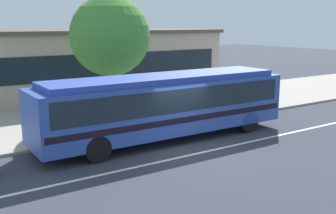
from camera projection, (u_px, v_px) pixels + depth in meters
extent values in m
plane|color=#333641|center=(184.00, 148.00, 16.04)|extent=(120.00, 120.00, 0.00)
cube|color=#A0998C|center=(110.00, 115.00, 21.62)|extent=(60.00, 8.00, 0.12)
cube|color=silver|center=(197.00, 154.00, 15.39)|extent=(56.00, 0.16, 0.01)
cube|color=#2C49A2|center=(165.00, 106.00, 16.99)|extent=(11.29, 2.61, 2.12)
cube|color=#2A42A5|center=(165.00, 78.00, 16.75)|extent=(10.38, 2.30, 0.24)
cube|color=#19232D|center=(165.00, 96.00, 16.91)|extent=(10.61, 2.63, 0.93)
cube|color=black|center=(165.00, 114.00, 17.07)|extent=(11.06, 2.63, 0.24)
cube|color=#19232D|center=(259.00, 85.00, 19.90)|extent=(0.13, 2.23, 1.02)
cylinder|color=black|center=(217.00, 113.00, 20.17)|extent=(1.00, 0.29, 1.00)
cylinder|color=black|center=(249.00, 122.00, 18.33)|extent=(1.00, 0.29, 1.00)
cylinder|color=black|center=(75.00, 135.00, 16.19)|extent=(1.00, 0.29, 1.00)
cylinder|color=black|center=(98.00, 149.00, 14.34)|extent=(1.00, 0.29, 1.00)
cylinder|color=#685E5E|center=(45.00, 128.00, 17.07)|extent=(0.14, 0.14, 0.88)
cylinder|color=#685E5E|center=(44.00, 127.00, 17.19)|extent=(0.14, 0.14, 0.88)
cylinder|color=#3D944F|center=(43.00, 111.00, 16.98)|extent=(0.37, 0.37, 0.56)
sphere|color=#E2997A|center=(43.00, 102.00, 16.90)|extent=(0.23, 0.23, 0.23)
cylinder|color=navy|center=(91.00, 124.00, 17.63)|extent=(0.14, 0.14, 0.90)
cylinder|color=navy|center=(87.00, 124.00, 17.63)|extent=(0.14, 0.14, 0.90)
cylinder|color=green|center=(88.00, 107.00, 17.48)|extent=(0.47, 0.47, 0.59)
sphere|color=#E48879|center=(88.00, 98.00, 17.40)|extent=(0.21, 0.21, 0.21)
cylinder|color=gray|center=(224.00, 94.00, 21.09)|extent=(0.08, 0.08, 2.25)
cube|color=yellow|center=(225.00, 77.00, 20.90)|extent=(0.08, 0.44, 0.56)
cylinder|color=brown|center=(111.00, 90.00, 20.82)|extent=(0.37, 0.37, 2.74)
sphere|color=#438333|center=(110.00, 36.00, 20.25)|extent=(4.07, 4.07, 4.07)
cube|color=#AC9B8A|center=(81.00, 64.00, 27.94)|extent=(18.80, 7.49, 4.24)
cube|color=#19232D|center=(104.00, 66.00, 24.82)|extent=(17.29, 0.04, 1.53)
cube|color=brown|center=(80.00, 32.00, 27.48)|extent=(19.20, 7.89, 0.24)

